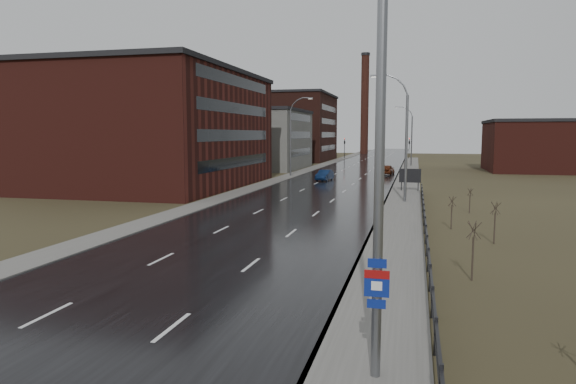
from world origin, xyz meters
The scene contains 24 objects.
ground centered at (0.00, 0.00, 0.00)m, with size 320.00×320.00×0.00m, color #2D2819.
road centered at (0.00, 60.00, 0.03)m, with size 14.00×300.00×0.06m, color black.
sidewalk_right centered at (8.60, 35.00, 0.09)m, with size 3.20×180.00×0.18m, color #595651.
curb_right centered at (7.08, 35.00, 0.09)m, with size 0.16×180.00×0.18m, color slate.
sidewalk_left centered at (-8.20, 60.00, 0.06)m, with size 2.40×260.00×0.12m, color #595651.
warehouse_near centered at (-20.99, 45.00, 6.76)m, with size 22.44×28.56×13.50m.
warehouse_mid centered at (-17.99, 78.00, 5.26)m, with size 16.32×20.40×10.50m.
warehouse_far centered at (-22.99, 108.00, 7.76)m, with size 26.52×24.48×15.50m.
building_right centered at (30.30, 82.00, 4.26)m, with size 18.36×16.32×8.50m.
smokestack centered at (-6.00, 150.00, 15.50)m, with size 2.70×2.70×30.70m.
streetlight_main centered at (8.47, 2.00, 6.06)m, with size 3.91×0.29×12.11m.
streetlight_right_mid centered at (8.50, 36.00, 5.84)m, with size 3.36×0.28×11.35m.
streetlight_left centered at (-7.70, 62.00, 5.84)m, with size 3.36×0.28×11.35m.
streetlight_right_far centered at (8.50, 90.00, 5.84)m, with size 3.36×0.28×11.35m.
guardrail centered at (10.30, 18.31, 0.71)m, with size 0.10×53.05×1.10m.
shrub_c centered at (12.05, 11.98, 1.34)m, with size 0.59×0.63×2.52m.
shrub_d centered at (14.01, 19.94, 1.26)m, with size 0.56×0.59×2.38m.
shrub_e centered at (11.97, 24.02, 1.14)m, with size 0.51×0.54×2.14m.
shrub_f centered at (13.80, 31.42, 1.04)m, with size 0.47×0.49×1.96m.
billboard centered at (9.10, 45.17, 1.70)m, with size 2.25×0.17×2.51m.
traffic_light_left centered at (-8.00, 120.00, 4.60)m, with size 0.58×2.73×5.30m.
traffic_light_right centered at (8.00, 120.00, 4.60)m, with size 0.58×2.73×5.30m.
car_near centered at (-1.97, 56.29, 0.69)m, with size 1.47×4.21×1.39m, color #0C1D40.
car_far centered at (5.50, 68.27, 0.77)m, with size 1.81×4.51×1.54m, color #4E1E0D.
Camera 1 is at (9.62, -10.26, 6.12)m, focal length 32.00 mm.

